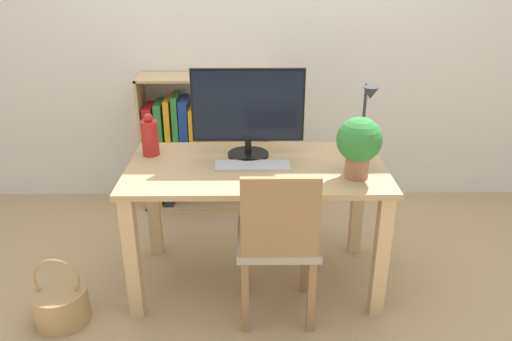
{
  "coord_description": "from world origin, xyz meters",
  "views": [
    {
      "loc": [
        -0.03,
        -2.42,
        1.74
      ],
      "look_at": [
        0.0,
        0.1,
        0.65
      ],
      "focal_mm": 35.0,
      "sensor_mm": 36.0,
      "label": 1
    }
  ],
  "objects": [
    {
      "name": "vase",
      "position": [
        -0.58,
        0.16,
        0.83
      ],
      "size": [
        0.09,
        0.09,
        0.24
      ],
      "color": "#B2231E",
      "rests_on": "desk"
    },
    {
      "name": "bookshelf",
      "position": [
        -0.52,
        0.99,
        0.48
      ],
      "size": [
        0.92,
        0.28,
        0.97
      ],
      "color": "tan",
      "rests_on": "ground_plane"
    },
    {
      "name": "desk",
      "position": [
        0.0,
        0.0,
        0.59
      ],
      "size": [
        1.36,
        0.71,
        0.72
      ],
      "color": "tan",
      "rests_on": "ground_plane"
    },
    {
      "name": "wall_back",
      "position": [
        0.0,
        1.16,
        1.3
      ],
      "size": [
        8.0,
        0.05,
        2.6
      ],
      "color": "silver",
      "rests_on": "ground_plane"
    },
    {
      "name": "monitor",
      "position": [
        -0.04,
        0.14,
        0.99
      ],
      "size": [
        0.6,
        0.23,
        0.49
      ],
      "color": "black",
      "rests_on": "desk"
    },
    {
      "name": "basket",
      "position": [
        -1.0,
        -0.35,
        0.1
      ],
      "size": [
        0.27,
        0.27,
        0.37
      ],
      "color": "tan",
      "rests_on": "ground_plane"
    },
    {
      "name": "desk_lamp",
      "position": [
        0.56,
        0.02,
        0.98
      ],
      "size": [
        0.1,
        0.19,
        0.43
      ],
      "color": "#2D2D33",
      "rests_on": "desk"
    },
    {
      "name": "potted_plant",
      "position": [
        0.5,
        -0.15,
        0.9
      ],
      "size": [
        0.22,
        0.22,
        0.31
      ],
      "color": "#9E6647",
      "rests_on": "desk"
    },
    {
      "name": "ground_plane",
      "position": [
        0.0,
        0.0,
        0.0
      ],
      "size": [
        10.0,
        10.0,
        0.0
      ],
      "primitive_type": "plane",
      "color": "tan"
    },
    {
      "name": "chair",
      "position": [
        0.1,
        -0.33,
        0.47
      ],
      "size": [
        0.4,
        0.4,
        0.86
      ],
      "rotation": [
        0.0,
        0.0,
        0.07
      ],
      "color": "#9E937F",
      "rests_on": "ground_plane"
    },
    {
      "name": "keyboard",
      "position": [
        -0.02,
        -0.02,
        0.73
      ],
      "size": [
        0.39,
        0.13,
        0.02
      ],
      "color": "#B2B2B7",
      "rests_on": "desk"
    }
  ]
}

